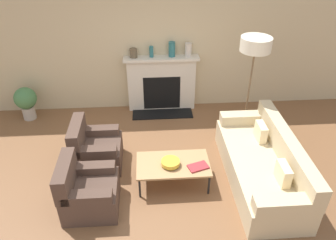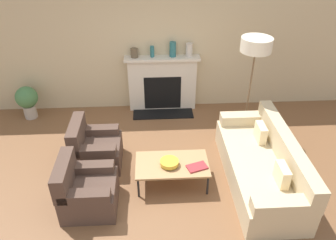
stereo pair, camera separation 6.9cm
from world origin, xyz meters
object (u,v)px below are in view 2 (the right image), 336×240
armchair_near (86,190)px  book (197,167)px  armchair_far (95,149)px  coffee_table (172,165)px  fireplace (162,84)px  mantel_vase_center_right (173,49)px  potted_plant (27,100)px  floor_lamp (256,50)px  mantel_vase_right (189,50)px  mantel_vase_left (134,53)px  couch (262,166)px  mantel_vase_center_left (152,52)px  bowl (169,162)px

armchair_near → book: bearing=-79.4°
armchair_far → coffee_table: 1.35m
fireplace → mantel_vase_center_right: size_ratio=5.14×
potted_plant → armchair_far: bearing=-45.2°
armchair_near → floor_lamp: floor_lamp is taller
fireplace → potted_plant: size_ratio=2.20×
mantel_vase_center_right → mantel_vase_right: mantel_vase_center_right is taller
mantel_vase_center_right → mantel_vase_left: bearing=180.0°
couch → mantel_vase_right: mantel_vase_right is taller
mantel_vase_center_left → book: bearing=-76.0°
bowl → potted_plant: (-2.73, 2.11, -0.02)m
couch → mantel_vase_left: 3.22m
coffee_table → book: 0.38m
mantel_vase_center_left → potted_plant: size_ratio=0.32×
armchair_near → book: size_ratio=2.38×
couch → mantel_vase_center_left: (-1.63, 2.35, 0.97)m
fireplace → book: bearing=-80.2°
armchair_far → bowl: armchair_far is taller
fireplace → floor_lamp: floor_lamp is taller
bowl → fireplace: bearing=90.2°
armchair_near → fireplace: bearing=-23.7°
bowl → armchair_near: bearing=-162.4°
couch → bowl: bearing=-90.1°
floor_lamp → mantel_vase_center_left: bearing=148.9°
book → mantel_vase_right: 2.59m
book → mantel_vase_center_left: bearing=85.6°
coffee_table → potted_plant: bearing=143.2°
fireplace → bowl: (0.01, -2.33, -0.14)m
coffee_table → mantel_vase_left: bearing=104.3°
book → mantel_vase_left: (-0.96, 2.43, 0.86)m
armchair_far → potted_plant: (-1.53, 1.54, 0.11)m
mantel_vase_center_left → armchair_far: bearing=-119.3°
fireplace → couch: (1.44, -2.34, -0.27)m
coffee_table → mantel_vase_right: size_ratio=4.25×
mantel_vase_right → mantel_vase_center_right: bearing=180.0°
armchair_near → bowl: 1.26m
armchair_near → coffee_table: armchair_near is taller
book → mantel_vase_center_left: (-0.61, 2.43, 0.88)m
floor_lamp → mantel_vase_right: floor_lamp is taller
coffee_table → bowl: 0.10m
book → fireplace: bearing=81.3°
armchair_far → floor_lamp: (2.70, 0.75, 1.35)m
armchair_far → coffee_table: size_ratio=0.73×
couch → coffee_table: size_ratio=2.01×
couch → potted_plant: size_ratio=3.25×
mantel_vase_center_left → potted_plant: 2.68m
floor_lamp → armchair_far: bearing=-164.4°
mantel_vase_center_right → mantel_vase_right: bearing=0.0°
book → floor_lamp: bearing=33.5°
coffee_table → floor_lamp: 2.34m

